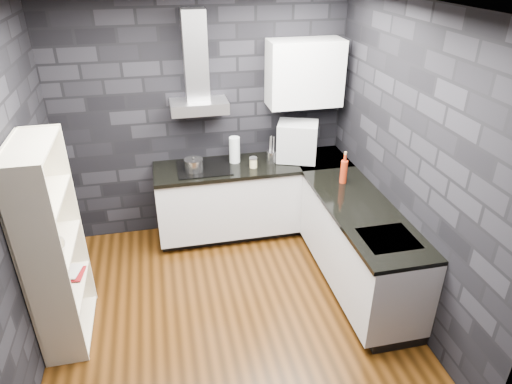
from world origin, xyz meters
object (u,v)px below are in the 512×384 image
object	(u,v)px
pot	(194,165)
bookshelf	(53,247)
glass_vase	(235,150)
fruit_bowl	(51,247)
red_bottle	(344,172)
storage_jar	(253,163)
appliance_garage	(297,141)
utensil_crock	(271,157)

from	to	relation	value
pot	bookshelf	world-z (taller)	bookshelf
glass_vase	fruit_bowl	bearing A→B (deg)	-141.39
red_bottle	bookshelf	world-z (taller)	bookshelf
pot	storage_jar	bearing A→B (deg)	-3.51
red_bottle	pot	bearing A→B (deg)	157.92
glass_vase	storage_jar	size ratio (longest dim) A/B	2.89
bookshelf	red_bottle	bearing A→B (deg)	-6.50
appliance_garage	fruit_bowl	world-z (taller)	appliance_garage
red_bottle	bookshelf	size ratio (longest dim) A/B	0.13
red_bottle	appliance_garage	bearing A→B (deg)	114.78
pot	bookshelf	distance (m)	1.73
glass_vase	red_bottle	world-z (taller)	glass_vase
fruit_bowl	glass_vase	bearing A→B (deg)	38.61
red_bottle	fruit_bowl	size ratio (longest dim) A/B	1.04
glass_vase	red_bottle	bearing A→B (deg)	-36.75
glass_vase	utensil_crock	distance (m)	0.42
utensil_crock	appliance_garage	xyz separation A→B (m)	(0.30, 0.02, 0.16)
appliance_garage	red_bottle	size ratio (longest dim) A/B	1.79
red_bottle	fruit_bowl	bearing A→B (deg)	-166.86
utensil_crock	storage_jar	bearing A→B (deg)	-161.02
glass_vase	appliance_garage	bearing A→B (deg)	-7.79
utensil_crock	bookshelf	size ratio (longest dim) A/B	0.07
utensil_crock	bookshelf	distance (m)	2.45
storage_jar	red_bottle	size ratio (longest dim) A/B	0.42
glass_vase	red_bottle	distance (m)	1.25
pot	appliance_garage	size ratio (longest dim) A/B	0.45
storage_jar	fruit_bowl	xyz separation A→B (m)	(-1.91, -1.19, -0.01)
glass_vase	fruit_bowl	size ratio (longest dim) A/B	1.25
appliance_garage	red_bottle	world-z (taller)	appliance_garage
pot	storage_jar	world-z (taller)	pot
utensil_crock	appliance_garage	size ratio (longest dim) A/B	0.31
utensil_crock	red_bottle	world-z (taller)	red_bottle
fruit_bowl	pot	bearing A→B (deg)	44.46
appliance_garage	red_bottle	bearing A→B (deg)	-44.16
appliance_garage	fruit_bowl	bearing A→B (deg)	-131.02
storage_jar	red_bottle	xyz separation A→B (m)	(0.82, -0.56, 0.07)
appliance_garage	bookshelf	bearing A→B (deg)	-132.07
glass_vase	bookshelf	xyz separation A→B (m)	(-1.73, -1.33, -0.15)
red_bottle	fruit_bowl	world-z (taller)	red_bottle
bookshelf	pot	bearing A→B (deg)	24.61
pot	utensil_crock	size ratio (longest dim) A/B	1.45
pot	utensil_crock	world-z (taller)	utensil_crock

